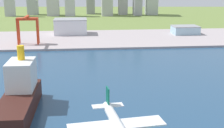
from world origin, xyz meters
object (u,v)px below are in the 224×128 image
at_px(airplane_landing, 118,126).
at_px(cargo_ship, 19,95).
at_px(port_crane_red, 27,24).
at_px(warehouse_main, 71,26).
at_px(warehouse_annex, 185,30).

xyz_separation_m(airplane_landing, cargo_ship, (-52.46, 90.49, -19.62)).
bearing_deg(cargo_ship, port_crane_red, 97.21).
xyz_separation_m(port_crane_red, warehouse_main, (51.67, 75.03, -14.73)).
relative_size(airplane_landing, cargo_ship, 0.61).
relative_size(airplane_landing, warehouse_annex, 1.12).
bearing_deg(airplane_landing, cargo_ship, 120.10).
bearing_deg(warehouse_main, warehouse_annex, -5.89).
bearing_deg(port_crane_red, cargo_ship, -82.79).
bearing_deg(port_crane_red, warehouse_annex, 14.29).
height_order(cargo_ship, port_crane_red, cargo_ship).
bearing_deg(airplane_landing, port_crane_red, 104.68).
relative_size(port_crane_red, warehouse_main, 0.74).
bearing_deg(cargo_ship, warehouse_main, 85.06).
height_order(airplane_landing, cargo_ship, cargo_ship).
distance_m(airplane_landing, port_crane_red, 312.98).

